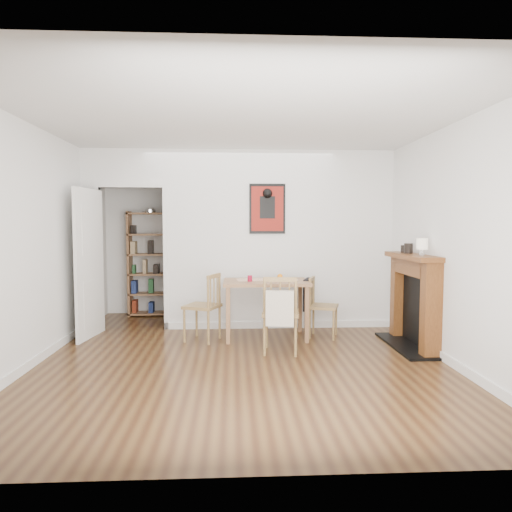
{
  "coord_description": "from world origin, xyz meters",
  "views": [
    {
      "loc": [
        -0.09,
        -5.26,
        1.53
      ],
      "look_at": [
        0.2,
        0.6,
        1.12
      ],
      "focal_mm": 32.0,
      "sensor_mm": 36.0,
      "label": 1
    }
  ],
  "objects": [
    {
      "name": "ceramic_jar_b",
      "position": [
        2.12,
        0.54,
        1.21
      ],
      "size": [
        0.08,
        0.08,
        0.1
      ],
      "primitive_type": "cylinder",
      "color": "black",
      "rests_on": "fireplace"
    },
    {
      "name": "dining_table",
      "position": [
        0.34,
        0.79,
        0.68
      ],
      "size": [
        1.14,
        0.72,
        0.77
      ],
      "color": "olive",
      "rests_on": "ground"
    },
    {
      "name": "red_glass",
      "position": [
        0.12,
        0.71,
        0.81
      ],
      "size": [
        0.06,
        0.06,
        0.08
      ],
      "primitive_type": "cylinder",
      "color": "maroon",
      "rests_on": "dining_table"
    },
    {
      "name": "notebook",
      "position": [
        0.63,
        0.89,
        0.78
      ],
      "size": [
        0.29,
        0.21,
        0.01
      ],
      "primitive_type": "cube",
      "rotation": [
        0.0,
        0.0,
        -0.01
      ],
      "color": "white",
      "rests_on": "dining_table"
    },
    {
      "name": "ground",
      "position": [
        0.0,
        0.0,
        0.0
      ],
      "size": [
        5.2,
        5.2,
        0.0
      ],
      "primitive_type": "plane",
      "color": "#53371B",
      "rests_on": "ground"
    },
    {
      "name": "ceramic_jar_a",
      "position": [
        2.1,
        0.35,
        1.22
      ],
      "size": [
        0.11,
        0.11,
        0.13
      ],
      "primitive_type": "cylinder",
      "color": "black",
      "rests_on": "fireplace"
    },
    {
      "name": "mantel_lamp",
      "position": [
        2.11,
        -0.04,
        1.29
      ],
      "size": [
        0.13,
        0.13,
        0.2
      ],
      "color": "silver",
      "rests_on": "fireplace"
    },
    {
      "name": "chair_right",
      "position": [
        1.1,
        0.79,
        0.42
      ],
      "size": [
        0.56,
        0.52,
        0.82
      ],
      "color": "#A2804B",
      "rests_on": "ground"
    },
    {
      "name": "room_shell",
      "position": [
        0.1,
        1.34,
        1.3
      ],
      "size": [
        5.2,
        5.2,
        5.2
      ],
      "color": "silver",
      "rests_on": "ground"
    },
    {
      "name": "chair_front",
      "position": [
        0.46,
        0.07,
        0.47
      ],
      "size": [
        0.52,
        0.58,
        0.93
      ],
      "color": "#A2804B",
      "rests_on": "ground"
    },
    {
      "name": "chair_left",
      "position": [
        -0.5,
        0.68,
        0.44
      ],
      "size": [
        0.58,
        0.58,
        0.89
      ],
      "color": "#A2804B",
      "rests_on": "ground"
    },
    {
      "name": "fireplace",
      "position": [
        2.16,
        0.25,
        0.62
      ],
      "size": [
        0.45,
        1.25,
        1.16
      ],
      "color": "brown",
      "rests_on": "ground"
    },
    {
      "name": "placemat",
      "position": [
        0.15,
        0.89,
        0.78
      ],
      "size": [
        0.43,
        0.35,
        0.0
      ],
      "primitive_type": "cube",
      "rotation": [
        0.0,
        0.0,
        0.13
      ],
      "color": "beige",
      "rests_on": "dining_table"
    },
    {
      "name": "orange_fruit",
      "position": [
        0.55,
        0.94,
        0.81
      ],
      "size": [
        0.07,
        0.07,
        0.07
      ],
      "primitive_type": "sphere",
      "color": "orange",
      "rests_on": "dining_table"
    },
    {
      "name": "bookshelf",
      "position": [
        -1.47,
        2.4,
        0.86
      ],
      "size": [
        0.73,
        0.29,
        1.74
      ],
      "color": "olive",
      "rests_on": "ground"
    }
  ]
}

